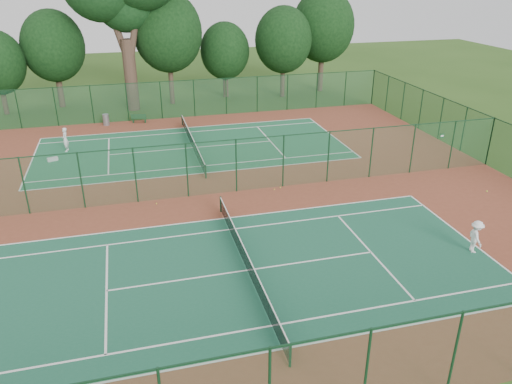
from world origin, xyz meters
TOP-DOWN VIEW (x-y plane):
  - ground at (0.00, 0.00)m, footprint 120.00×120.00m
  - red_pad at (0.00, 0.00)m, footprint 40.00×36.00m
  - court_near at (0.00, -9.00)m, footprint 23.77×10.97m
  - court_far at (0.00, 9.00)m, footprint 23.77×10.97m
  - fence_north at (0.00, 18.00)m, footprint 40.00×0.09m
  - fence_south at (0.00, -18.00)m, footprint 40.00×0.09m
  - fence_east at (20.00, 0.00)m, footprint 0.09×36.00m
  - fence_divider at (0.00, 0.00)m, footprint 40.00×0.09m
  - tennis_net_near at (0.00, -9.00)m, footprint 0.10×12.90m
  - tennis_net_far at (0.00, 9.00)m, footprint 0.10×12.90m
  - player_near at (11.38, -10.25)m, footprint 0.85×1.21m
  - player_far at (-9.52, 10.73)m, footprint 0.54×0.73m
  - trash_bin at (-6.62, 17.12)m, footprint 0.59×0.59m
  - bench at (-3.72, 17.11)m, footprint 1.41×0.69m
  - kit_bag at (-10.37, 8.72)m, footprint 0.79×0.52m
  - stray_ball_a at (4.39, -0.22)m, footprint 0.08×0.08m
  - stray_ball_b at (3.93, -0.41)m, footprint 0.07×0.07m
  - stray_ball_c at (-3.56, -0.62)m, footprint 0.07×0.07m
  - evergreen_row at (0.50, 24.25)m, footprint 39.00×5.00m

SIDE VIEW (x-z plane):
  - ground at x=0.00m, z-range 0.00..0.00m
  - evergreen_row at x=0.50m, z-range -6.00..6.00m
  - red_pad at x=0.00m, z-range 0.00..0.01m
  - court_near at x=0.00m, z-range 0.01..0.02m
  - court_far at x=0.00m, z-range 0.01..0.02m
  - stray_ball_b at x=3.93m, z-range 0.01..0.08m
  - stray_ball_c at x=-3.56m, z-range 0.01..0.08m
  - stray_ball_a at x=4.39m, z-range 0.01..0.09m
  - kit_bag at x=-10.37m, z-range 0.01..0.29m
  - bench at x=-3.72m, z-range 0.02..0.86m
  - trash_bin at x=-6.62m, z-range 0.01..1.02m
  - tennis_net_near at x=0.00m, z-range 0.06..1.03m
  - tennis_net_far at x=0.00m, z-range 0.06..1.03m
  - player_near at x=11.38m, z-range 0.02..1.72m
  - player_far at x=-9.52m, z-range 0.02..1.88m
  - fence_east at x=20.00m, z-range 0.01..3.51m
  - fence_north at x=0.00m, z-range 0.01..3.51m
  - fence_south at x=0.00m, z-range 0.01..3.51m
  - fence_divider at x=0.00m, z-range 0.01..3.51m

